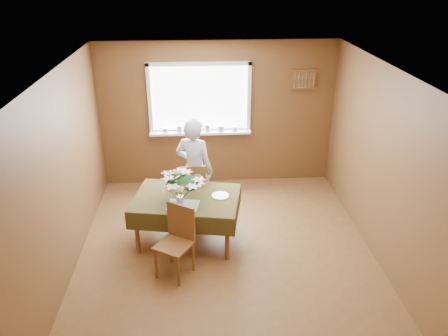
{
  "coord_description": "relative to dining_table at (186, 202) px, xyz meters",
  "views": [
    {
      "loc": [
        -0.35,
        -4.87,
        3.63
      ],
      "look_at": [
        0.0,
        0.55,
        1.05
      ],
      "focal_mm": 35.0,
      "sensor_mm": 36.0,
      "label": 1
    }
  ],
  "objects": [
    {
      "name": "spoon_rack",
      "position": [
        1.98,
        1.82,
        1.24
      ],
      "size": [
        0.44,
        0.05,
        0.33
      ],
      "color": "brown",
      "rests_on": "wall_back"
    },
    {
      "name": "wall_right",
      "position": [
        2.53,
        -0.4,
        0.64
      ],
      "size": [
        0.0,
        4.5,
        4.5
      ],
      "primitive_type": "plane",
      "rotation": [
        1.57,
        0.0,
        -1.57
      ],
      "color": "brown",
      "rests_on": "floor"
    },
    {
      "name": "floor",
      "position": [
        0.53,
        -0.4,
        -0.61
      ],
      "size": [
        4.5,
        4.5,
        0.0
      ],
      "primitive_type": "plane",
      "color": "brown",
      "rests_on": "ground"
    },
    {
      "name": "wall_left",
      "position": [
        -1.47,
        -0.4,
        0.64
      ],
      "size": [
        0.0,
        4.5,
        4.5
      ],
      "primitive_type": "plane",
      "rotation": [
        1.57,
        0.0,
        1.57
      ],
      "color": "brown",
      "rests_on": "floor"
    },
    {
      "name": "dining_table",
      "position": [
        0.0,
        0.0,
        0.0
      ],
      "size": [
        1.59,
        1.22,
        0.7
      ],
      "rotation": [
        0.0,
        0.0,
        -0.18
      ],
      "color": "brown",
      "rests_on": "floor"
    },
    {
      "name": "seated_woman",
      "position": [
        0.12,
        0.65,
        0.19
      ],
      "size": [
        0.7,
        0.6,
        1.61
      ],
      "primitive_type": "imported",
      "rotation": [
        0.0,
        0.0,
        2.7
      ],
      "color": "white",
      "rests_on": "floor"
    },
    {
      "name": "wall_back",
      "position": [
        0.53,
        1.85,
        0.64
      ],
      "size": [
        4.0,
        0.0,
        4.0
      ],
      "primitive_type": "plane",
      "rotation": [
        1.57,
        0.0,
        0.0
      ],
      "color": "brown",
      "rests_on": "floor"
    },
    {
      "name": "table_knife",
      "position": [
        0.14,
        -0.22,
        0.09
      ],
      "size": [
        0.05,
        0.2,
        0.0
      ],
      "primitive_type": "cube",
      "rotation": [
        0.0,
        0.0,
        -0.16
      ],
      "color": "silver",
      "rests_on": "dining_table"
    },
    {
      "name": "flower_bouquet",
      "position": [
        -0.07,
        -0.21,
        0.38
      ],
      "size": [
        0.53,
        0.53,
        0.46
      ],
      "rotation": [
        0.0,
        0.0,
        -0.24
      ],
      "color": "white",
      "rests_on": "dining_table"
    },
    {
      "name": "window_assembly",
      "position": [
        0.23,
        1.8,
        0.74
      ],
      "size": [
        1.72,
        0.2,
        1.22
      ],
      "color": "white",
      "rests_on": "wall_back"
    },
    {
      "name": "side_plate",
      "position": [
        0.47,
        -0.0,
        0.09
      ],
      "size": [
        0.26,
        0.26,
        0.01
      ],
      "primitive_type": "cylinder",
      "rotation": [
        0.0,
        0.0,
        -0.1
      ],
      "color": "white",
      "rests_on": "dining_table"
    },
    {
      "name": "wall_front",
      "position": [
        0.53,
        -2.65,
        0.64
      ],
      "size": [
        4.0,
        0.0,
        4.0
      ],
      "primitive_type": "plane",
      "rotation": [
        -1.57,
        0.0,
        0.0
      ],
      "color": "brown",
      "rests_on": "floor"
    },
    {
      "name": "chair_far",
      "position": [
        0.09,
        0.63,
        -0.12
      ],
      "size": [
        0.42,
        0.42,
        0.91
      ],
      "rotation": [
        0.0,
        0.0,
        3.23
      ],
      "color": "brown",
      "rests_on": "floor"
    },
    {
      "name": "chair_near",
      "position": [
        -0.11,
        -0.69,
        -0.11
      ],
      "size": [
        0.55,
        0.55,
        0.92
      ],
      "rotation": [
        0.0,
        0.0,
        -0.56
      ],
      "color": "brown",
      "rests_on": "floor"
    },
    {
      "name": "ceiling",
      "position": [
        0.53,
        -0.4,
        1.89
      ],
      "size": [
        4.5,
        4.5,
        0.0
      ],
      "primitive_type": "plane",
      "rotation": [
        3.14,
        0.0,
        0.0
      ],
      "color": "white",
      "rests_on": "wall_back"
    }
  ]
}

